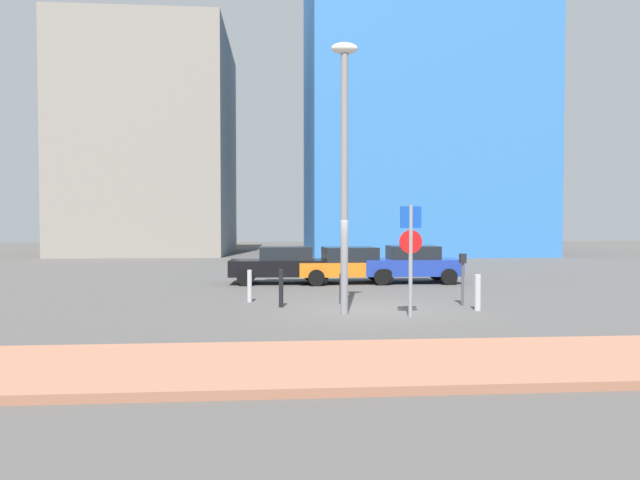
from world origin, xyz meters
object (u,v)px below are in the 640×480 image
(traffic_bollard_far, at_px, (281,288))
(parking_sign_post, at_px, (411,247))
(parked_car_black, at_px, (284,264))
(parking_meter, at_px, (463,272))
(traffic_bollard_edge, at_px, (478,293))
(parked_car_orange, at_px, (348,264))
(traffic_bollard_mid, at_px, (250,286))
(street_lamp, at_px, (344,156))
(traffic_bollard_near, at_px, (341,289))
(parked_car_blue, at_px, (411,263))

(traffic_bollard_far, bearing_deg, parking_sign_post, -31.11)
(parked_car_black, distance_m, traffic_bollard_far, 6.27)
(parking_meter, xyz_separation_m, traffic_bollard_edge, (0.10, -0.95, -0.48))
(parked_car_orange, bearing_deg, parking_sign_post, -86.01)
(traffic_bollard_far, xyz_separation_m, traffic_bollard_edge, (5.41, -1.03, -0.05))
(traffic_bollard_mid, distance_m, traffic_bollard_far, 1.44)
(street_lamp, bearing_deg, parking_sign_post, -21.47)
(parking_meter, bearing_deg, traffic_bollard_far, 179.15)
(parked_car_black, xyz_separation_m, traffic_bollard_edge, (5.28, -7.29, -0.27))
(traffic_bollard_near, bearing_deg, parking_meter, -10.47)
(parked_car_black, bearing_deg, parked_car_orange, -1.11)
(parking_sign_post, height_order, traffic_bollard_mid, parking_sign_post)
(parked_car_blue, bearing_deg, parked_car_black, 179.19)
(parking_meter, xyz_separation_m, traffic_bollard_near, (-3.50, 0.65, -0.53))
(traffic_bollard_near, distance_m, traffic_bollard_mid, 2.82)
(traffic_bollard_edge, bearing_deg, parking_sign_post, -155.87)
(parked_car_black, bearing_deg, parking_sign_post, -69.08)
(parking_meter, height_order, traffic_bollard_far, parking_meter)
(street_lamp, distance_m, traffic_bollard_mid, 5.14)
(parking_meter, distance_m, traffic_bollard_edge, 1.07)
(parked_car_black, xyz_separation_m, traffic_bollard_mid, (-1.10, -5.18, -0.28))
(parked_car_blue, height_order, traffic_bollard_far, parked_car_blue)
(traffic_bollard_mid, bearing_deg, parked_car_black, 78.05)
(parked_car_blue, relative_size, traffic_bollard_far, 3.60)
(parked_car_orange, height_order, traffic_bollard_edge, parked_car_orange)
(parked_car_blue, height_order, parking_sign_post, parking_sign_post)
(traffic_bollard_near, relative_size, traffic_bollard_edge, 0.90)
(parked_car_orange, bearing_deg, parking_meter, -67.53)
(parked_car_black, distance_m, parking_meter, 8.19)
(traffic_bollard_far, bearing_deg, parked_car_blue, 49.22)
(parked_car_black, xyz_separation_m, parked_car_orange, (2.58, -0.05, -0.01))
(parked_car_blue, relative_size, street_lamp, 0.55)
(street_lamp, height_order, traffic_bollard_far, street_lamp)
(street_lamp, bearing_deg, traffic_bollard_far, 141.05)
(parked_car_black, relative_size, parked_car_orange, 1.04)
(parked_car_black, distance_m, parked_car_orange, 2.58)
(parking_sign_post, xyz_separation_m, parking_meter, (2.03, 1.91, -0.82))
(parked_car_blue, height_order, traffic_bollard_edge, parked_car_blue)
(parked_car_orange, xyz_separation_m, parking_sign_post, (0.57, -8.20, 1.04))
(parked_car_orange, bearing_deg, parked_car_black, 178.89)
(parked_car_orange, distance_m, traffic_bollard_far, 6.78)
(parked_car_blue, xyz_separation_m, parking_meter, (-0.02, -6.27, 0.20))
(traffic_bollard_mid, relative_size, traffic_bollard_far, 0.91)
(parked_car_orange, height_order, street_lamp, street_lamp)
(parking_sign_post, xyz_separation_m, traffic_bollard_edge, (2.12, 0.95, -1.31))
(traffic_bollard_far, height_order, traffic_bollard_edge, traffic_bollard_far)
(parked_car_black, xyz_separation_m, parking_meter, (5.18, -6.34, 0.21))
(street_lamp, bearing_deg, parking_meter, 19.12)
(parked_car_orange, height_order, parked_car_blue, parked_car_blue)
(street_lamp, bearing_deg, traffic_bollard_edge, 4.77)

